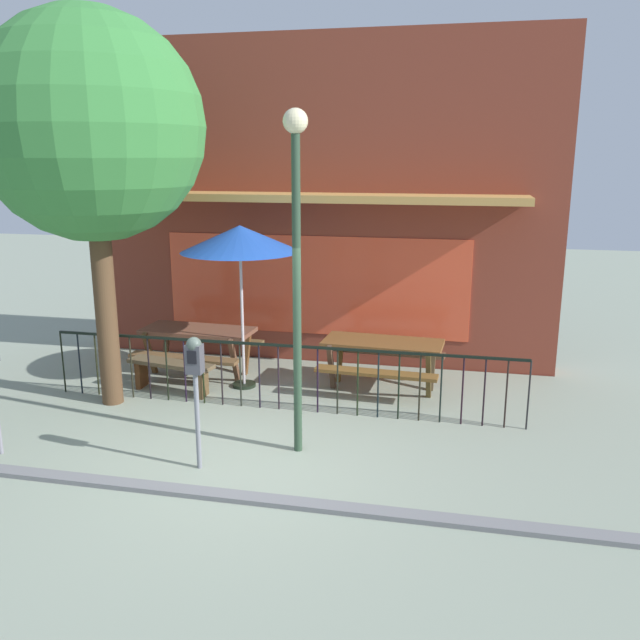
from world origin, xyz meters
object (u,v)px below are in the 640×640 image
picnic_table_right (383,351)px  street_tree (91,129)px  patio_umbrella (240,240)px  patio_bench (171,370)px  picnic_table_left (198,338)px  street_lamp (296,237)px  parking_meter_near (195,368)px

picnic_table_right → street_tree: street_tree is taller
patio_umbrella → patio_bench: patio_umbrella is taller
picnic_table_left → street_lamp: 3.94m
patio_umbrella → patio_bench: size_ratio=1.75×
picnic_table_left → parking_meter_near: parking_meter_near is taller
parking_meter_near → street_lamp: size_ratio=0.39×
parking_meter_near → street_tree: bearing=140.2°
patio_bench → parking_meter_near: size_ratio=0.91×
patio_bench → street_tree: street_tree is taller
picnic_table_left → picnic_table_right: (3.04, -0.10, 0.00)m
picnic_table_right → street_tree: (-3.79, -1.39, 3.25)m
patio_bench → patio_umbrella: bearing=24.5°
picnic_table_left → street_tree: (-0.75, -1.49, 3.25)m
picnic_table_left → patio_bench: size_ratio=1.30×
picnic_table_left → street_tree: street_tree is taller
picnic_table_left → street_tree: size_ratio=0.35×
patio_umbrella → street_lamp: bearing=-56.1°
street_tree → street_lamp: size_ratio=1.34×
picnic_table_left → patio_umbrella: (0.92, -0.43, 1.69)m
patio_umbrella → street_tree: size_ratio=0.47×
parking_meter_near → street_lamp: bearing=35.0°
patio_umbrella → parking_meter_near: bearing=-82.1°
picnic_table_left → picnic_table_right: same height
picnic_table_left → street_lamp: size_ratio=0.46×
picnic_table_left → parking_meter_near: bearing=-67.9°
patio_bench → street_tree: 3.62m
patio_umbrella → parking_meter_near: size_ratio=1.60×
picnic_table_right → street_tree: size_ratio=0.35×
picnic_table_right → street_tree: 5.18m
picnic_table_right → patio_umbrella: bearing=-171.3°
picnic_table_right → street_lamp: street_lamp is taller
picnic_table_left → picnic_table_right: size_ratio=0.99×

